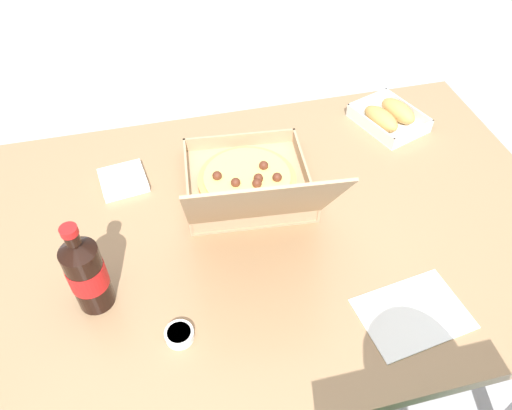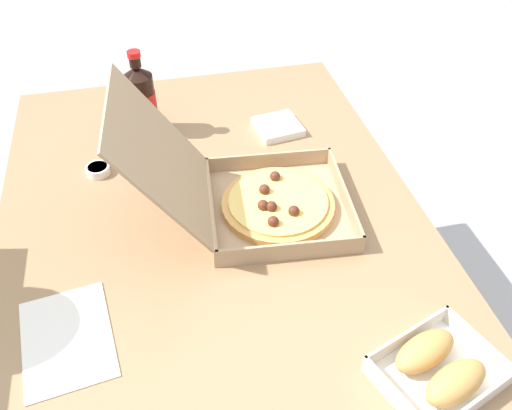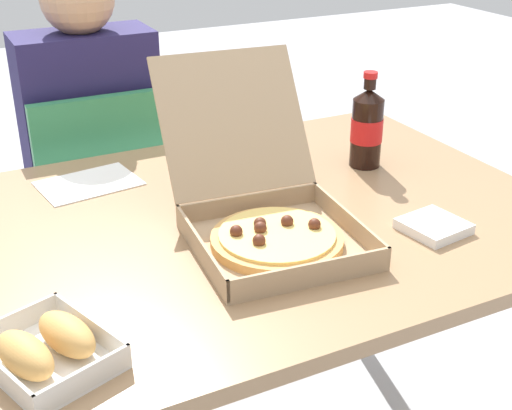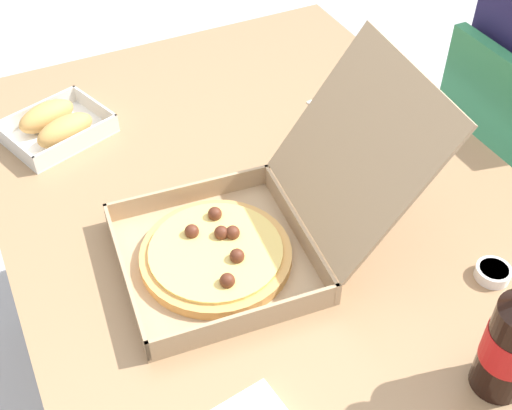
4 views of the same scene
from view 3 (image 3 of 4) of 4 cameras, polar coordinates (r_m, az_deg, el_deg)
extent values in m
cube|color=#997551|center=(1.40, -2.49, -1.79)|extent=(1.35, 0.91, 0.03)
cylinder|color=#B7B7BC|center=(2.14, 8.30, -2.68)|extent=(0.05, 0.05, 0.69)
cube|color=#338451|center=(2.15, -12.93, -0.40)|extent=(0.40, 0.40, 0.04)
cube|color=#338451|center=(1.90, -12.13, 3.10)|extent=(0.36, 0.03, 0.38)
cylinder|color=#B2B2B7|center=(2.43, -9.58, -2.59)|extent=(0.03, 0.03, 0.43)
cylinder|color=#B2B2B7|center=(2.37, -17.44, -4.24)|extent=(0.03, 0.03, 0.43)
cylinder|color=#B2B2B7|center=(2.14, -6.80, -6.48)|extent=(0.03, 0.03, 0.43)
cylinder|color=#B2B2B7|center=(2.08, -15.71, -8.50)|extent=(0.03, 0.03, 0.43)
cylinder|color=#333847|center=(2.39, -11.28, -2.97)|extent=(0.09, 0.09, 0.45)
cylinder|color=#333847|center=(2.36, -15.48, -3.86)|extent=(0.09, 0.09, 0.45)
cube|color=#333847|center=(2.22, -11.52, 2.69)|extent=(0.11, 0.30, 0.10)
cube|color=#333847|center=(2.19, -16.04, 1.82)|extent=(0.11, 0.30, 0.10)
cube|color=#231E4C|center=(1.97, -13.43, 7.56)|extent=(0.36, 0.18, 0.42)
cube|color=tan|center=(1.30, 1.71, -3.33)|extent=(0.33, 0.33, 0.01)
cube|color=tan|center=(1.17, 4.53, -5.59)|extent=(0.30, 0.03, 0.04)
cube|color=tan|center=(1.24, -4.55, -3.59)|extent=(0.03, 0.30, 0.04)
cube|color=tan|center=(1.34, 7.50, -1.34)|extent=(0.03, 0.30, 0.04)
cube|color=tan|center=(1.41, -0.61, 0.19)|extent=(0.30, 0.03, 0.04)
cube|color=tan|center=(1.43, -1.87, 6.83)|extent=(0.31, 0.20, 0.25)
cylinder|color=tan|center=(1.29, 1.71, -2.86)|extent=(0.25, 0.25, 0.02)
cylinder|color=#EAC666|center=(1.29, 1.72, -2.39)|extent=(0.22, 0.22, 0.01)
sphere|color=#562819|center=(1.30, 0.32, -1.50)|extent=(0.02, 0.02, 0.02)
sphere|color=#562819|center=(1.28, -1.62, -2.15)|extent=(0.02, 0.02, 0.02)
sphere|color=#562819|center=(1.29, 0.35, -1.88)|extent=(0.02, 0.02, 0.02)
sphere|color=#562819|center=(1.30, 4.78, -1.58)|extent=(0.02, 0.02, 0.02)
sphere|color=#562819|center=(1.24, 0.25, -2.91)|extent=(0.02, 0.02, 0.02)
sphere|color=#562819|center=(1.31, 2.55, -1.33)|extent=(0.02, 0.02, 0.02)
cube|color=white|center=(1.06, -16.49, -12.05)|extent=(0.20, 0.23, 0.00)
cube|color=silver|center=(0.98, -13.79, -13.60)|extent=(0.14, 0.05, 0.03)
cube|color=silver|center=(1.12, -19.08, -9.02)|extent=(0.14, 0.05, 0.03)
cube|color=silver|center=(1.07, -13.29, -9.66)|extent=(0.07, 0.18, 0.03)
ellipsoid|color=tan|center=(1.03, -18.28, -11.51)|extent=(0.09, 0.13, 0.05)
ellipsoid|color=tan|center=(1.05, -15.14, -10.11)|extent=(0.09, 0.13, 0.05)
cylinder|color=black|center=(1.65, 8.97, 5.81)|extent=(0.07, 0.07, 0.16)
cone|color=black|center=(1.62, 9.19, 8.88)|extent=(0.07, 0.07, 0.02)
cylinder|color=black|center=(1.61, 9.26, 9.73)|extent=(0.03, 0.03, 0.02)
cylinder|color=red|center=(1.61, 9.31, 10.40)|extent=(0.03, 0.03, 0.01)
cylinder|color=red|center=(1.64, 8.99, 6.07)|extent=(0.07, 0.07, 0.06)
cube|color=white|center=(1.60, -13.44, 1.71)|extent=(0.23, 0.18, 0.00)
cube|color=white|center=(1.39, 14.25, -1.69)|extent=(0.12, 0.12, 0.02)
cylinder|color=white|center=(1.69, 2.20, 4.13)|extent=(0.06, 0.06, 0.02)
cylinder|color=#DBBC66|center=(1.69, 2.20, 4.32)|extent=(0.05, 0.05, 0.01)
camera|label=1|loc=(2.02, -6.17, 32.19)|focal=34.74mm
camera|label=2|loc=(1.28, -45.10, 26.44)|focal=37.55mm
camera|label=4|loc=(1.43, 36.54, 28.15)|focal=46.16mm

